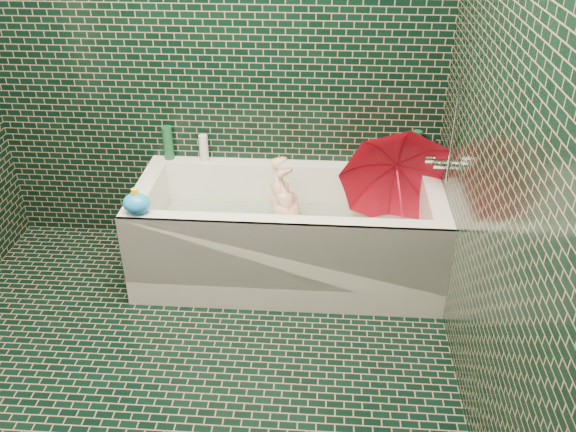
# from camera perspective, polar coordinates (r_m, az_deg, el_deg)

# --- Properties ---
(floor) EXTENTS (2.80, 2.80, 0.00)m
(floor) POSITION_cam_1_polar(r_m,az_deg,el_deg) (2.93, -10.65, -16.50)
(floor) COLOR black
(floor) RESTS_ON ground
(wall_back) EXTENTS (2.80, 0.00, 2.80)m
(wall_back) POSITION_cam_1_polar(r_m,az_deg,el_deg) (3.48, -7.19, 15.95)
(wall_back) COLOR black
(wall_back) RESTS_ON floor
(wall_right) EXTENTS (0.00, 2.80, 2.80)m
(wall_right) POSITION_cam_1_polar(r_m,az_deg,el_deg) (2.19, 20.85, 5.06)
(wall_right) COLOR black
(wall_right) RESTS_ON floor
(bathtub) EXTENTS (1.70, 0.75, 0.55)m
(bathtub) POSITION_cam_1_polar(r_m,az_deg,el_deg) (3.49, 0.03, -2.50)
(bathtub) COLOR white
(bathtub) RESTS_ON floor
(bath_mat) EXTENTS (1.35, 0.47, 0.01)m
(bath_mat) POSITION_cam_1_polar(r_m,az_deg,el_deg) (3.54, 0.05, -3.10)
(bath_mat) COLOR green
(bath_mat) RESTS_ON bathtub
(water) EXTENTS (1.48, 0.53, 0.00)m
(water) POSITION_cam_1_polar(r_m,az_deg,el_deg) (3.46, 0.05, -1.12)
(water) COLOR silver
(water) RESTS_ON bathtub
(faucet) EXTENTS (0.18, 0.19, 0.55)m
(faucet) POSITION_cam_1_polar(r_m,az_deg,el_deg) (3.28, 14.46, 5.32)
(faucet) COLOR silver
(faucet) RESTS_ON wall_right
(child) EXTENTS (0.85, 0.47, 0.32)m
(child) POSITION_cam_1_polar(r_m,az_deg,el_deg) (3.46, 0.40, -0.95)
(child) COLOR #F2B597
(child) RESTS_ON bathtub
(umbrella) EXTENTS (0.76, 0.74, 0.81)m
(umbrella) POSITION_cam_1_polar(r_m,az_deg,el_deg) (3.35, 10.41, 2.20)
(umbrella) COLOR red
(umbrella) RESTS_ON bathtub
(soap_bottle_a) EXTENTS (0.12, 0.12, 0.25)m
(soap_bottle_a) POSITION_cam_1_polar(r_m,az_deg,el_deg) (3.66, 13.05, 4.39)
(soap_bottle_a) COLOR white
(soap_bottle_a) RESTS_ON bathtub
(soap_bottle_b) EXTENTS (0.12, 0.13, 0.21)m
(soap_bottle_b) POSITION_cam_1_polar(r_m,az_deg,el_deg) (3.65, 13.00, 4.36)
(soap_bottle_b) COLOR #48207A
(soap_bottle_b) RESTS_ON bathtub
(soap_bottle_c) EXTENTS (0.16, 0.16, 0.16)m
(soap_bottle_c) POSITION_cam_1_polar(r_m,az_deg,el_deg) (3.64, 11.96, 4.39)
(soap_bottle_c) COLOR #164D2A
(soap_bottle_c) RESTS_ON bathtub
(bottle_right_tall) EXTENTS (0.07, 0.07, 0.22)m
(bottle_right_tall) POSITION_cam_1_polar(r_m,az_deg,el_deg) (3.62, 11.85, 6.16)
(bottle_right_tall) COLOR #164D2A
(bottle_right_tall) RESTS_ON bathtub
(bottle_right_pump) EXTENTS (0.06, 0.06, 0.17)m
(bottle_right_pump) POSITION_cam_1_polar(r_m,az_deg,el_deg) (3.64, 13.16, 5.71)
(bottle_right_pump) COLOR silver
(bottle_right_pump) RESTS_ON bathtub
(bottle_left_tall) EXTENTS (0.08, 0.08, 0.20)m
(bottle_left_tall) POSITION_cam_1_polar(r_m,az_deg,el_deg) (3.71, -11.16, 6.74)
(bottle_left_tall) COLOR #164D2A
(bottle_left_tall) RESTS_ON bathtub
(bottle_left_short) EXTENTS (0.06, 0.06, 0.16)m
(bottle_left_short) POSITION_cam_1_polar(r_m,az_deg,el_deg) (3.65, -7.89, 6.29)
(bottle_left_short) COLOR white
(bottle_left_short) RESTS_ON bathtub
(rubber_duck) EXTENTS (0.11, 0.08, 0.09)m
(rubber_duck) POSITION_cam_1_polar(r_m,az_deg,el_deg) (3.61, 8.88, 5.19)
(rubber_duck) COLOR yellow
(rubber_duck) RESTS_ON bathtub
(bath_toy) EXTENTS (0.15, 0.13, 0.14)m
(bath_toy) POSITION_cam_1_polar(r_m,az_deg,el_deg) (3.17, -14.00, 1.17)
(bath_toy) COLOR #1A8CF1
(bath_toy) RESTS_ON bathtub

